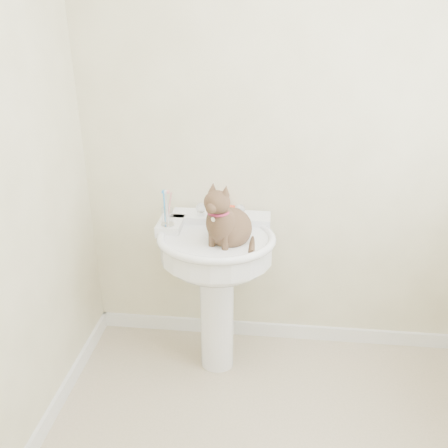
% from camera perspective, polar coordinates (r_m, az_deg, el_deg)
% --- Properties ---
extents(wall_back, '(2.20, 0.00, 2.50)m').
position_cam_1_polar(wall_back, '(2.48, 7.78, 10.47)').
color(wall_back, beige).
rests_on(wall_back, ground).
extents(baseboard_back, '(2.20, 0.02, 0.09)m').
position_cam_1_polar(baseboard_back, '(2.99, 6.47, -12.58)').
color(baseboard_back, white).
rests_on(baseboard_back, floor).
extents(pedestal_sink, '(0.61, 0.60, 0.84)m').
position_cam_1_polar(pedestal_sink, '(2.43, -0.95, -4.51)').
color(pedestal_sink, white).
rests_on(pedestal_sink, floor).
extents(faucet, '(0.28, 0.12, 0.14)m').
position_cam_1_polar(faucet, '(2.47, -0.50, 1.68)').
color(faucet, silver).
rests_on(faucet, pedestal_sink).
extents(soap_bar, '(0.10, 0.08, 0.03)m').
position_cam_1_polar(soap_bar, '(2.56, 0.16, 1.85)').
color(soap_bar, '#EE4521').
rests_on(soap_bar, pedestal_sink).
extents(toothbrush_cup, '(0.07, 0.07, 0.19)m').
position_cam_1_polar(toothbrush_cup, '(2.39, -6.83, 0.88)').
color(toothbrush_cup, silver).
rests_on(toothbrush_cup, pedestal_sink).
extents(cat, '(0.24, 0.30, 0.44)m').
position_cam_1_polar(cat, '(2.28, 0.47, -0.05)').
color(cat, brown).
rests_on(cat, pedestal_sink).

